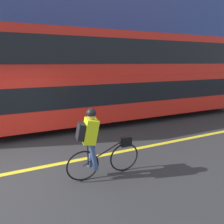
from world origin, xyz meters
TOP-DOWN VIEW (x-y plane):
  - ground_plane at (0.00, 0.00)m, footprint 80.00×80.00m
  - road_center_line at (0.00, 0.26)m, footprint 50.00×0.14m
  - sidewalk_curb at (0.00, 6.05)m, footprint 60.00×2.27m
  - building_facade at (0.00, 7.34)m, footprint 60.00×0.30m
  - bus at (4.55, 3.24)m, footprint 11.92×2.49m
  - cyclist_on_bike at (1.89, -0.64)m, footprint 1.78×0.32m
  - street_sign_post at (2.06, 5.93)m, footprint 0.36×0.09m

SIDE VIEW (x-z plane):
  - ground_plane at x=0.00m, z-range 0.00..0.00m
  - road_center_line at x=0.00m, z-range 0.00..0.01m
  - sidewalk_curb at x=0.00m, z-range 0.00..0.15m
  - cyclist_on_bike at x=1.89m, z-range 0.06..1.76m
  - street_sign_post at x=2.06m, z-range 0.29..2.56m
  - bus at x=4.55m, z-range 0.22..3.95m
  - building_facade at x=0.00m, z-range 0.00..8.80m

